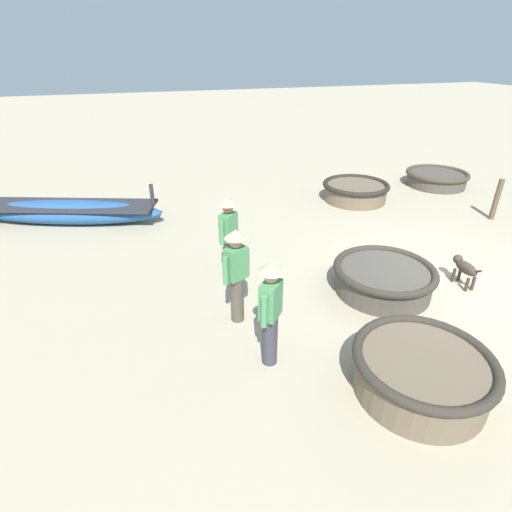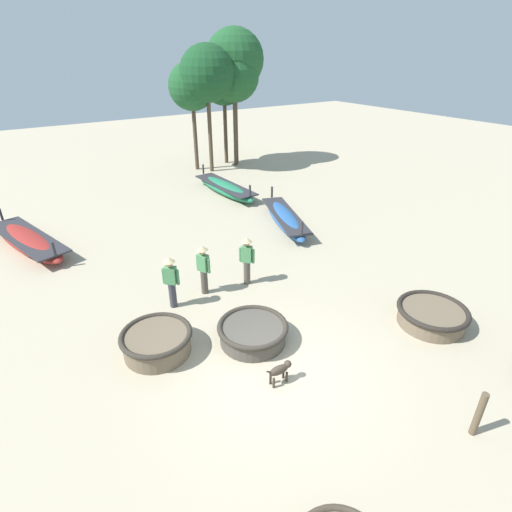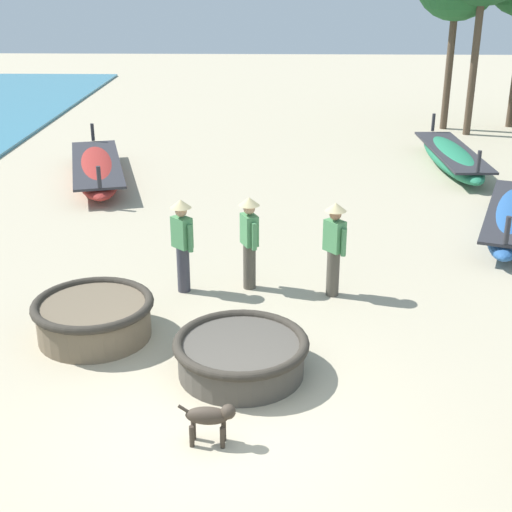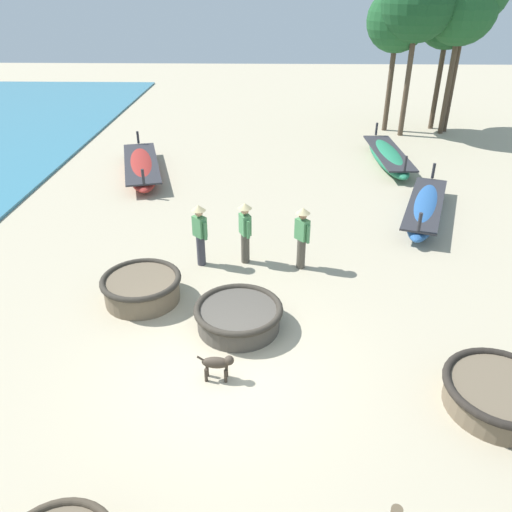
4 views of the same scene
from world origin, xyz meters
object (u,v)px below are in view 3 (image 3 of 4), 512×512
Objects in this scene: coracle_tilted at (94,317)px; coracle_weathered at (241,354)px; fisherman_by_coracle at (334,243)px; long_boat_green_hull at (452,157)px; fisherman_standing_right at (249,237)px; dog at (211,417)px; long_boat_blue_hull at (97,169)px; fisherman_with_hat at (182,240)px; long_boat_ochre_hull at (511,218)px.

coracle_weathered is at bearing -23.37° from coracle_tilted.
coracle_weathered is 3.04m from fisherman_by_coracle.
long_boat_green_hull is 9.80m from fisherman_standing_right.
coracle_weathered is 1.63m from dog.
long_boat_blue_hull is (-4.25, 9.57, 0.00)m from coracle_weathered.
dog is (0.84, -4.29, -0.59)m from fisherman_with_hat.
long_boat_blue_hull is 11.85m from dog.
long_boat_blue_hull is at bearing 109.57° from dog.
long_boat_blue_hull is 7.59m from fisherman_with_hat.
fisherman_standing_right is 2.43× the size of dog.
fisherman_with_hat is (-6.52, -8.32, 0.64)m from long_boat_green_hull.
long_boat_green_hull is 3.08× the size of fisherman_by_coracle.
long_boat_ochre_hull is (5.48, 5.82, 0.02)m from coracle_weathered.
long_boat_green_hull reaches higher than coracle_weathered.
fisherman_standing_right is 1.46m from fisherman_by_coracle.
fisherman_with_hat reaches higher than coracle_tilted.
fisherman_with_hat reaches higher than long_boat_ochre_hull.
long_boat_ochre_hull reaches higher than coracle_weathered.
long_boat_green_hull is at bearing 51.92° from fisherman_with_hat.
fisherman_by_coracle is 2.58m from fisherman_with_hat.
fisherman_standing_right and fisherman_with_hat have the same top height.
fisherman_standing_right is 1.00× the size of fisherman_with_hat.
coracle_weathered is at bearing -67.32° from fisherman_with_hat.
coracle_tilted is at bearing -77.07° from long_boat_blue_hull.
long_boat_green_hull is 3.08× the size of fisherman_standing_right.
long_boat_ochre_hull is 0.89× the size of long_boat_blue_hull.
coracle_tilted is at bearing 127.69° from dog.
fisherman_by_coracle is at bearing 60.59° from coracle_weathered.
fisherman_standing_right reaches higher than coracle_weathered.
coracle_tilted reaches higher than coracle_weathered.
fisherman_with_hat is at bearing -172.16° from fisherman_standing_right.
coracle_weathered is 2.98m from fisherman_with_hat.
long_boat_blue_hull is 9.76m from long_boat_green_hull.
coracle_weathered is at bearing -119.41° from fisherman_by_coracle.
long_boat_green_hull is at bearing 63.87° from coracle_weathered.
fisherman_with_hat is 2.43× the size of dog.
coracle_tilted is 2.15m from fisherman_with_hat.
fisherman_with_hat is at bearing 112.68° from coracle_weathered.
fisherman_by_coracle is (1.44, -0.26, 0.00)m from fisherman_standing_right.
long_boat_green_hull is at bearing 64.91° from fisherman_by_coracle.
dog is at bearing -78.93° from fisherman_with_hat.
long_boat_ochre_hull is 5.21m from fisherman_by_coracle.
fisherman_standing_right is 4.49m from dog.
long_boat_blue_hull is 3.26× the size of fisherman_standing_right.
fisherman_standing_right is at bearing 89.63° from coracle_weathered.
coracle_weathered is 1.13× the size of fisherman_by_coracle.
fisherman_standing_right reaches higher than long_boat_green_hull.
coracle_weathered is 1.13× the size of fisherman_standing_right.
fisherman_standing_right reaches higher than dog.
fisherman_standing_right is (2.30, 1.85, 0.62)m from coracle_tilted.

